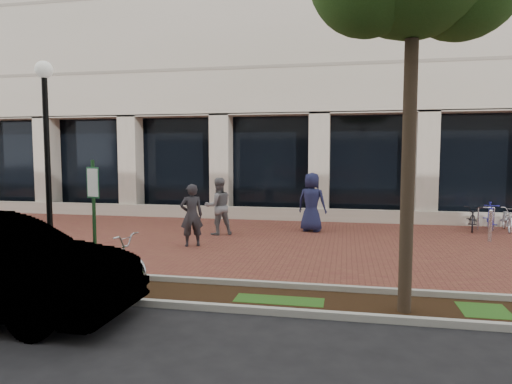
% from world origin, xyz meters
% --- Properties ---
extents(ground, '(120.00, 120.00, 0.00)m').
position_xyz_m(ground, '(0.00, 0.00, 0.00)').
color(ground, black).
rests_on(ground, ground).
extents(brick_plaza, '(40.00, 9.00, 0.01)m').
position_xyz_m(brick_plaza, '(0.00, 0.00, 0.01)').
color(brick_plaza, brown).
rests_on(brick_plaza, ground).
extents(planting_strip, '(40.00, 1.50, 0.01)m').
position_xyz_m(planting_strip, '(0.00, -5.25, 0.01)').
color(planting_strip, black).
rests_on(planting_strip, ground).
extents(curb_plaza_side, '(40.00, 0.12, 0.12)m').
position_xyz_m(curb_plaza_side, '(0.00, -4.50, 0.06)').
color(curb_plaza_side, '#A9AAA0').
rests_on(curb_plaza_side, ground).
extents(curb_street_side, '(40.00, 0.12, 0.12)m').
position_xyz_m(curb_street_side, '(0.00, -6.00, 0.06)').
color(curb_street_side, '#A9AAA0').
rests_on(curb_street_side, ground).
extents(near_office_building, '(40.00, 12.12, 16.00)m').
position_xyz_m(near_office_building, '(0.00, 10.47, 10.05)').
color(near_office_building, beige).
rests_on(near_office_building, ground).
extents(parking_sign, '(0.34, 0.07, 2.52)m').
position_xyz_m(parking_sign, '(-1.94, -4.92, 1.60)').
color(parking_sign, '#153A19').
rests_on(parking_sign, ground).
extents(lamppost, '(0.36, 0.36, 4.57)m').
position_xyz_m(lamppost, '(-3.17, -4.60, 2.57)').
color(lamppost, black).
rests_on(lamppost, ground).
extents(locked_bicycle, '(2.16, 1.15, 1.08)m').
position_xyz_m(locked_bicycle, '(-1.70, -4.96, 0.54)').
color(locked_bicycle, silver).
rests_on(locked_bicycle, ground).
extents(pedestrian_left, '(0.78, 0.69, 1.79)m').
position_xyz_m(pedestrian_left, '(-1.25, -0.99, 0.89)').
color(pedestrian_left, '#29282D').
rests_on(pedestrian_left, ground).
extents(pedestrian_mid, '(1.14, 1.07, 1.86)m').
position_xyz_m(pedestrian_mid, '(-1.01, 0.95, 0.93)').
color(pedestrian_mid, slate).
rests_on(pedestrian_mid, ground).
extents(pedestrian_right, '(1.10, 0.86, 2.00)m').
position_xyz_m(pedestrian_right, '(1.92, 2.14, 1.00)').
color(pedestrian_right, '#1B1E43').
rests_on(pedestrian_right, ground).
extents(bollard, '(0.12, 0.12, 0.99)m').
position_xyz_m(bollard, '(7.30, 1.35, 0.50)').
color(bollard, silver).
rests_on(bollard, ground).
extents(bike_rack_cluster, '(3.02, 1.77, 0.98)m').
position_xyz_m(bike_rack_cluster, '(8.45, 3.46, 0.46)').
color(bike_rack_cluster, black).
rests_on(bike_rack_cluster, ground).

